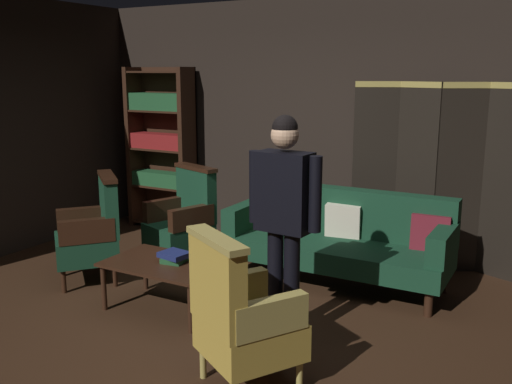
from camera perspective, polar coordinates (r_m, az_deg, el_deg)
ground_plane at (r=4.68m, az=-4.89°, el=-13.29°), size 10.00×10.00×0.00m
back_wall at (r=6.43m, az=7.20°, el=6.63°), size 7.20×0.10×2.80m
side_wall_left at (r=6.79m, az=-23.76°, el=5.99°), size 0.10×3.60×2.80m
folding_screen at (r=5.96m, az=17.77°, el=1.68°), size 1.70×0.28×1.90m
bookshelf at (r=7.33m, az=-9.48°, el=4.71°), size 0.90×0.32×2.05m
velvet_couch at (r=5.50m, az=8.37°, el=-4.40°), size 2.12×0.78×0.88m
coffee_table at (r=4.89m, az=-9.13°, el=-7.50°), size 1.00×0.64×0.42m
armchair_gilt_accent at (r=3.64m, az=-1.54°, el=-12.42°), size 0.79×0.79×1.04m
armchair_wing_left at (r=5.93m, az=-7.29°, el=-2.78°), size 0.74×0.74×1.04m
armchair_wing_right at (r=5.66m, az=-16.12°, el=-3.88°), size 0.81×0.81×1.04m
standing_figure at (r=4.11m, az=2.85°, el=-1.68°), size 0.59×0.25×1.70m
book_green_cloth at (r=4.86m, az=-8.20°, el=-6.74°), size 0.20×0.21×0.04m
book_navy_cloth at (r=4.85m, az=-8.22°, el=-6.25°), size 0.26×0.22×0.04m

